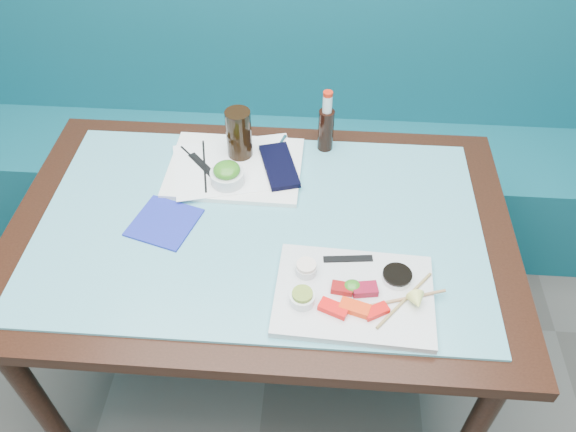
# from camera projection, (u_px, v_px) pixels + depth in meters

# --- Properties ---
(booth_bench) EXTENTS (3.00, 0.56, 1.17)m
(booth_bench) POSITION_uv_depth(u_px,v_px,m) (284.00, 143.00, 2.41)
(booth_bench) COLOR #0F5764
(booth_bench) RESTS_ON ground
(dining_table) EXTENTS (1.40, 0.90, 0.75)m
(dining_table) POSITION_uv_depth(u_px,v_px,m) (261.00, 245.00, 1.62)
(dining_table) COLOR black
(dining_table) RESTS_ON ground
(glass_top) EXTENTS (1.22, 0.76, 0.01)m
(glass_top) POSITION_uv_depth(u_px,v_px,m) (260.00, 224.00, 1.55)
(glass_top) COLOR #5AA7B4
(glass_top) RESTS_ON dining_table
(sashimi_plate) EXTENTS (0.40, 0.29, 0.02)m
(sashimi_plate) POSITION_uv_depth(u_px,v_px,m) (354.00, 295.00, 1.37)
(sashimi_plate) COLOR silver
(sashimi_plate) RESTS_ON glass_top
(salmon_left) EXTENTS (0.08, 0.06, 0.02)m
(salmon_left) POSITION_uv_depth(u_px,v_px,m) (333.00, 308.00, 1.32)
(salmon_left) COLOR #FA0C0A
(salmon_left) RESTS_ON sashimi_plate
(salmon_mid) EXTENTS (0.08, 0.05, 0.02)m
(salmon_mid) POSITION_uv_depth(u_px,v_px,m) (355.00, 308.00, 1.32)
(salmon_mid) COLOR #FF350A
(salmon_mid) RESTS_ON sashimi_plate
(salmon_right) EXTENTS (0.07, 0.06, 0.01)m
(salmon_right) POSITION_uv_depth(u_px,v_px,m) (376.00, 311.00, 1.32)
(salmon_right) COLOR red
(salmon_right) RESTS_ON sashimi_plate
(tuna_left) EXTENTS (0.06, 0.04, 0.02)m
(tuna_left) POSITION_uv_depth(u_px,v_px,m) (342.00, 288.00, 1.36)
(tuna_left) COLOR maroon
(tuna_left) RESTS_ON sashimi_plate
(tuna_right) EXTENTS (0.07, 0.05, 0.02)m
(tuna_right) POSITION_uv_depth(u_px,v_px,m) (365.00, 289.00, 1.36)
(tuna_right) COLOR maroon
(tuna_right) RESTS_ON sashimi_plate
(seaweed_garnish) EXTENTS (0.06, 0.05, 0.02)m
(seaweed_garnish) POSITION_uv_depth(u_px,v_px,m) (353.00, 286.00, 1.36)
(seaweed_garnish) COLOR #31791B
(seaweed_garnish) RESTS_ON sashimi_plate
(ramekin_wasabi) EXTENTS (0.07, 0.07, 0.03)m
(ramekin_wasabi) POSITION_uv_depth(u_px,v_px,m) (302.00, 298.00, 1.34)
(ramekin_wasabi) COLOR white
(ramekin_wasabi) RESTS_ON sashimi_plate
(wasabi_fill) EXTENTS (0.05, 0.05, 0.01)m
(wasabi_fill) POSITION_uv_depth(u_px,v_px,m) (302.00, 294.00, 1.32)
(wasabi_fill) COLOR olive
(wasabi_fill) RESTS_ON ramekin_wasabi
(ramekin_ginger) EXTENTS (0.05, 0.05, 0.02)m
(ramekin_ginger) POSITION_uv_depth(u_px,v_px,m) (306.00, 269.00, 1.40)
(ramekin_ginger) COLOR silver
(ramekin_ginger) RESTS_ON sashimi_plate
(ginger_fill) EXTENTS (0.06, 0.06, 0.01)m
(ginger_fill) POSITION_uv_depth(u_px,v_px,m) (306.00, 265.00, 1.39)
(ginger_fill) COLOR #F6DDCA
(ginger_fill) RESTS_ON ramekin_ginger
(soy_dish) EXTENTS (0.09, 0.09, 0.01)m
(soy_dish) POSITION_uv_depth(u_px,v_px,m) (397.00, 277.00, 1.39)
(soy_dish) COLOR white
(soy_dish) RESTS_ON sashimi_plate
(soy_fill) EXTENTS (0.09, 0.09, 0.01)m
(soy_fill) POSITION_uv_depth(u_px,v_px,m) (397.00, 274.00, 1.38)
(soy_fill) COLOR black
(soy_fill) RESTS_ON soy_dish
(lemon_wedge) EXTENTS (0.05, 0.04, 0.04)m
(lemon_wedge) POSITION_uv_depth(u_px,v_px,m) (417.00, 301.00, 1.32)
(lemon_wedge) COLOR #EEF775
(lemon_wedge) RESTS_ON sashimi_plate
(chopstick_sleeve) EXTENTS (0.13, 0.03, 0.00)m
(chopstick_sleeve) POSITION_uv_depth(u_px,v_px,m) (348.00, 259.00, 1.44)
(chopstick_sleeve) COLOR black
(chopstick_sleeve) RESTS_ON sashimi_plate
(wooden_chopstick_a) EXTENTS (0.22, 0.08, 0.01)m
(wooden_chopstick_a) POSITION_uv_depth(u_px,v_px,m) (400.00, 300.00, 1.34)
(wooden_chopstick_a) COLOR #A2744C
(wooden_chopstick_a) RESTS_ON sashimi_plate
(wooden_chopstick_b) EXTENTS (0.15, 0.17, 0.01)m
(wooden_chopstick_b) POSITION_uv_depth(u_px,v_px,m) (405.00, 300.00, 1.34)
(wooden_chopstick_b) COLOR #987D47
(wooden_chopstick_b) RESTS_ON sashimi_plate
(serving_tray) EXTENTS (0.41, 0.31, 0.01)m
(serving_tray) POSITION_uv_depth(u_px,v_px,m) (235.00, 168.00, 1.70)
(serving_tray) COLOR white
(serving_tray) RESTS_ON glass_top
(paper_placemat) EXTENTS (0.42, 0.34, 0.00)m
(paper_placemat) POSITION_uv_depth(u_px,v_px,m) (235.00, 165.00, 1.70)
(paper_placemat) COLOR white
(paper_placemat) RESTS_ON serving_tray
(seaweed_bowl) EXTENTS (0.13, 0.13, 0.04)m
(seaweed_bowl) POSITION_uv_depth(u_px,v_px,m) (227.00, 177.00, 1.63)
(seaweed_bowl) COLOR silver
(seaweed_bowl) RESTS_ON serving_tray
(seaweed_salad) EXTENTS (0.10, 0.10, 0.04)m
(seaweed_salad) POSITION_uv_depth(u_px,v_px,m) (227.00, 170.00, 1.61)
(seaweed_salad) COLOR #347C1C
(seaweed_salad) RESTS_ON seaweed_bowl
(cola_glass) EXTENTS (0.09, 0.09, 0.16)m
(cola_glass) POSITION_uv_depth(u_px,v_px,m) (239.00, 134.00, 1.68)
(cola_glass) COLOR black
(cola_glass) RESTS_ON serving_tray
(navy_pouch) EXTENTS (0.14, 0.22, 0.02)m
(navy_pouch) POSITION_uv_depth(u_px,v_px,m) (279.00, 166.00, 1.69)
(navy_pouch) COLOR black
(navy_pouch) RESTS_ON serving_tray
(fork) EXTENTS (0.04, 0.09, 0.01)m
(fork) POSITION_uv_depth(u_px,v_px,m) (280.00, 144.00, 1.76)
(fork) COLOR white
(fork) RESTS_ON serving_tray
(black_chopstick_a) EXTENTS (0.17, 0.17, 0.01)m
(black_chopstick_a) POSITION_uv_depth(u_px,v_px,m) (202.00, 166.00, 1.69)
(black_chopstick_a) COLOR black
(black_chopstick_a) RESTS_ON serving_tray
(black_chopstick_b) EXTENTS (0.06, 0.23, 0.01)m
(black_chopstick_b) POSITION_uv_depth(u_px,v_px,m) (204.00, 166.00, 1.69)
(black_chopstick_b) COLOR black
(black_chopstick_b) RESTS_ON serving_tray
(tray_sleeve) EXTENTS (0.11, 0.12, 0.00)m
(tray_sleeve) POSITION_uv_depth(u_px,v_px,m) (203.00, 166.00, 1.70)
(tray_sleeve) COLOR black
(tray_sleeve) RESTS_ON serving_tray
(cola_bottle_body) EXTENTS (0.05, 0.05, 0.14)m
(cola_bottle_body) POSITION_uv_depth(u_px,v_px,m) (326.00, 130.00, 1.73)
(cola_bottle_body) COLOR black
(cola_bottle_body) RESTS_ON glass_top
(cola_bottle_neck) EXTENTS (0.04, 0.04, 0.06)m
(cola_bottle_neck) POSITION_uv_depth(u_px,v_px,m) (327.00, 104.00, 1.66)
(cola_bottle_neck) COLOR silver
(cola_bottle_neck) RESTS_ON cola_bottle_body
(cola_bottle_cap) EXTENTS (0.03, 0.03, 0.01)m
(cola_bottle_cap) POSITION_uv_depth(u_px,v_px,m) (328.00, 94.00, 1.64)
(cola_bottle_cap) COLOR red
(cola_bottle_cap) RESTS_ON cola_bottle_neck
(blue_napkin) EXTENTS (0.21, 0.21, 0.01)m
(blue_napkin) POSITION_uv_depth(u_px,v_px,m) (164.00, 222.00, 1.55)
(blue_napkin) COLOR #1C269B
(blue_napkin) RESTS_ON glass_top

